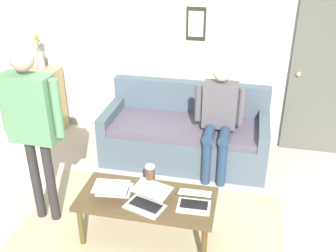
{
  "coord_description": "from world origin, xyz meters",
  "views": [
    {
      "loc": [
        -0.7,
        2.54,
        2.58
      ],
      "look_at": [
        0.03,
        -0.85,
        0.8
      ],
      "focal_mm": 41.78,
      "sensor_mm": 36.0,
      "label": 1
    }
  ],
  "objects_px": {
    "couch": "(186,135)",
    "person_seated": "(219,115)",
    "side_shelf": "(47,100)",
    "laptop_right": "(113,189)",
    "person_standing": "(32,117)",
    "laptop_center": "(147,200)",
    "laptop_left": "(194,201)",
    "coffee_table": "(147,202)",
    "french_press": "(150,178)",
    "flower_vase": "(40,56)",
    "interior_door": "(326,74)"
  },
  "relations": [
    {
      "from": "couch",
      "to": "person_seated",
      "type": "bearing_deg",
      "value": 150.61
    },
    {
      "from": "side_shelf",
      "to": "person_seated",
      "type": "distance_m",
      "value": 2.48
    },
    {
      "from": "laptop_right",
      "to": "side_shelf",
      "type": "distance_m",
      "value": 2.38
    },
    {
      "from": "person_standing",
      "to": "person_seated",
      "type": "distance_m",
      "value": 1.97
    },
    {
      "from": "laptop_center",
      "to": "laptop_right",
      "type": "distance_m",
      "value": 0.35
    },
    {
      "from": "laptop_left",
      "to": "coffee_table",
      "type": "bearing_deg",
      "value": -2.4
    },
    {
      "from": "french_press",
      "to": "flower_vase",
      "type": "xyz_separation_m",
      "value": [
        1.9,
        -1.66,
        0.5
      ]
    },
    {
      "from": "laptop_left",
      "to": "person_seated",
      "type": "height_order",
      "value": "person_seated"
    },
    {
      "from": "coffee_table",
      "to": "person_standing",
      "type": "xyz_separation_m",
      "value": [
        1.03,
        -0.05,
        0.71
      ]
    },
    {
      "from": "couch",
      "to": "laptop_left",
      "type": "xyz_separation_m",
      "value": [
        -0.32,
        1.47,
        0.17
      ]
    },
    {
      "from": "laptop_left",
      "to": "person_seated",
      "type": "xyz_separation_m",
      "value": [
        -0.08,
        -1.24,
        0.25
      ]
    },
    {
      "from": "flower_vase",
      "to": "interior_door",
      "type": "bearing_deg",
      "value": -177.16
    },
    {
      "from": "french_press",
      "to": "flower_vase",
      "type": "distance_m",
      "value": 2.57
    },
    {
      "from": "laptop_right",
      "to": "flower_vase",
      "type": "relative_size",
      "value": 0.75
    },
    {
      "from": "person_seated",
      "to": "laptop_center",
      "type": "bearing_deg",
      "value": 70.27
    },
    {
      "from": "person_standing",
      "to": "person_seated",
      "type": "bearing_deg",
      "value": -142.44
    },
    {
      "from": "couch",
      "to": "side_shelf",
      "type": "height_order",
      "value": "side_shelf"
    },
    {
      "from": "laptop_right",
      "to": "person_seated",
      "type": "bearing_deg",
      "value": -123.59
    },
    {
      "from": "side_shelf",
      "to": "flower_vase",
      "type": "height_order",
      "value": "flower_vase"
    },
    {
      "from": "flower_vase",
      "to": "laptop_left",
      "type": "bearing_deg",
      "value": 142.16
    },
    {
      "from": "couch",
      "to": "side_shelf",
      "type": "relative_size",
      "value": 2.17
    },
    {
      "from": "coffee_table",
      "to": "flower_vase",
      "type": "relative_size",
      "value": 2.55
    },
    {
      "from": "interior_door",
      "to": "laptop_left",
      "type": "xyz_separation_m",
      "value": [
        1.24,
        1.98,
        -0.55
      ]
    },
    {
      "from": "couch",
      "to": "coffee_table",
      "type": "xyz_separation_m",
      "value": [
        0.1,
        1.45,
        0.08
      ]
    },
    {
      "from": "laptop_center",
      "to": "french_press",
      "type": "bearing_deg",
      "value": -82.94
    },
    {
      "from": "interior_door",
      "to": "coffee_table",
      "type": "bearing_deg",
      "value": 49.57
    },
    {
      "from": "laptop_left",
      "to": "flower_vase",
      "type": "height_order",
      "value": "flower_vase"
    },
    {
      "from": "laptop_left",
      "to": "flower_vase",
      "type": "relative_size",
      "value": 0.61
    },
    {
      "from": "flower_vase",
      "to": "person_seated",
      "type": "xyz_separation_m",
      "value": [
        -2.4,
        0.56,
        -0.34
      ]
    },
    {
      "from": "couch",
      "to": "laptop_right",
      "type": "height_order",
      "value": "couch"
    },
    {
      "from": "person_seated",
      "to": "laptop_right",
      "type": "bearing_deg",
      "value": 56.41
    },
    {
      "from": "flower_vase",
      "to": "person_seated",
      "type": "relative_size",
      "value": 0.37
    },
    {
      "from": "person_seated",
      "to": "side_shelf",
      "type": "bearing_deg",
      "value": -13.11
    },
    {
      "from": "side_shelf",
      "to": "person_standing",
      "type": "height_order",
      "value": "person_standing"
    },
    {
      "from": "interior_door",
      "to": "couch",
      "type": "relative_size",
      "value": 1.06
    },
    {
      "from": "laptop_left",
      "to": "laptop_right",
      "type": "distance_m",
      "value": 0.74
    },
    {
      "from": "laptop_left",
      "to": "laptop_right",
      "type": "bearing_deg",
      "value": -1.71
    },
    {
      "from": "coffee_table",
      "to": "french_press",
      "type": "distance_m",
      "value": 0.21
    },
    {
      "from": "flower_vase",
      "to": "coffee_table",
      "type": "bearing_deg",
      "value": 136.69
    },
    {
      "from": "coffee_table",
      "to": "laptop_center",
      "type": "bearing_deg",
      "value": 108.73
    },
    {
      "from": "laptop_right",
      "to": "person_seated",
      "type": "distance_m",
      "value": 1.49
    },
    {
      "from": "laptop_right",
      "to": "person_standing",
      "type": "distance_m",
      "value": 0.95
    },
    {
      "from": "person_standing",
      "to": "interior_door",
      "type": "bearing_deg",
      "value": -144.68
    },
    {
      "from": "couch",
      "to": "french_press",
      "type": "distance_m",
      "value": 1.36
    },
    {
      "from": "laptop_center",
      "to": "french_press",
      "type": "xyz_separation_m",
      "value": [
        0.03,
        -0.21,
        0.09
      ]
    },
    {
      "from": "laptop_left",
      "to": "person_standing",
      "type": "bearing_deg",
      "value": -2.67
    },
    {
      "from": "coffee_table",
      "to": "couch",
      "type": "bearing_deg",
      "value": -94.04
    },
    {
      "from": "interior_door",
      "to": "coffee_table",
      "type": "relative_size",
      "value": 1.68
    },
    {
      "from": "flower_vase",
      "to": "french_press",
      "type": "bearing_deg",
      "value": 138.76
    },
    {
      "from": "interior_door",
      "to": "laptop_right",
      "type": "distance_m",
      "value": 2.84
    }
  ]
}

